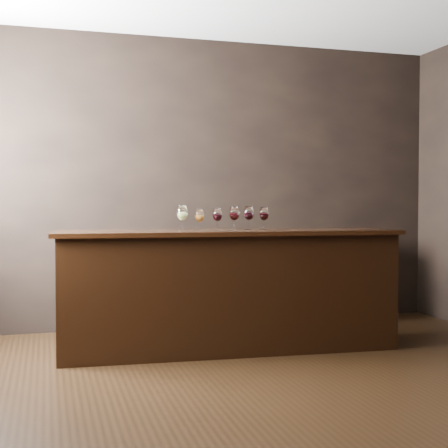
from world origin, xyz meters
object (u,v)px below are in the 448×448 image
object	(u,v)px
glass_red_a	(217,215)
bar_counter	(229,292)
glass_amber	(199,216)
glass_red_d	(264,214)
glass_white	(182,213)
glass_red_b	(234,214)
back_bar_shelf	(234,281)
glass_red_c	(249,214)

from	to	relation	value
glass_red_a	bar_counter	bearing A→B (deg)	17.65
glass_amber	glass_red_d	distance (m)	0.57
glass_white	glass_red_b	bearing A→B (deg)	2.06
back_bar_shelf	glass_red_c	size ratio (longest dim) A/B	12.69
glass_amber	glass_red_a	world-z (taller)	glass_red_a
glass_red_c	glass_white	bearing A→B (deg)	-173.91
bar_counter	glass_white	distance (m)	0.76
bar_counter	glass_red_c	size ratio (longest dim) A/B	13.73
glass_white	glass_red_c	distance (m)	0.58
glass_amber	glass_red_c	bearing A→B (deg)	9.01
glass_white	glass_red_a	xyz separation A→B (m)	(0.29, -0.00, -0.01)
bar_counter	glass_red_a	size ratio (longest dim) A/B	14.68
bar_counter	glass_amber	size ratio (longest dim) A/B	15.57
glass_red_a	glass_red_b	distance (m)	0.15
back_bar_shelf	glass_red_a	bearing A→B (deg)	-114.50
glass_red_a	glass_red_d	distance (m)	0.42
bar_counter	back_bar_shelf	world-z (taller)	bar_counter
glass_red_c	glass_red_d	distance (m)	0.13
bar_counter	glass_red_b	world-z (taller)	glass_red_b
glass_white	glass_amber	bearing A→B (deg)	-3.43
bar_counter	glass_amber	distance (m)	0.68
bar_counter	glass_red_c	distance (m)	0.67
glass_red_c	glass_red_d	bearing A→B (deg)	0.28
glass_red_c	glass_amber	bearing A→B (deg)	-170.99
bar_counter	glass_red_c	bearing A→B (deg)	12.81
back_bar_shelf	glass_red_b	bearing A→B (deg)	-106.86
bar_counter	glass_red_b	distance (m)	0.64
glass_red_b	glass_red_a	bearing A→B (deg)	-173.12
glass_amber	glass_red_d	bearing A→B (deg)	7.01
back_bar_shelf	glass_white	size ratio (longest dim) A/B	12.20
glass_red_c	glass_red_d	world-z (taller)	glass_red_c
glass_white	glass_red_c	bearing A→B (deg)	6.09
glass_amber	glass_red_b	xyz separation A→B (m)	(0.30, 0.02, 0.01)
glass_red_a	glass_red_b	bearing A→B (deg)	6.88
back_bar_shelf	glass_white	bearing A→B (deg)	-127.53
glass_amber	glass_red_c	size ratio (longest dim) A/B	0.88
glass_white	glass_amber	size ratio (longest dim) A/B	1.18
bar_counter	glass_red_d	world-z (taller)	glass_red_d
glass_red_b	back_bar_shelf	bearing A→B (deg)	73.14
back_bar_shelf	glass_red_b	size ratio (longest dim) A/B	12.84
glass_red_b	glass_red_d	size ratio (longest dim) A/B	1.03
glass_red_c	bar_counter	bearing A→B (deg)	-170.75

